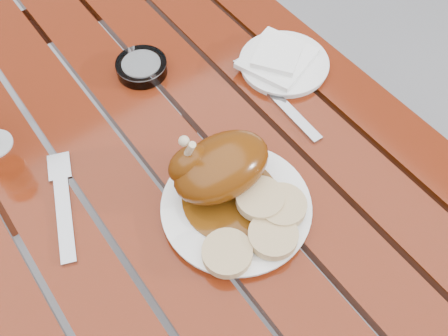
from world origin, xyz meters
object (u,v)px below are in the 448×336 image
Objects in this scene: dinner_plate at (236,207)px; ashtray at (142,67)px; side_plate at (284,64)px; table at (191,247)px.

ashtray reaches higher than dinner_plate.
dinner_plate is 0.33m from side_plate.
ashtray is at bearing 146.72° from side_plate.
ashtray reaches higher than side_plate.
table is at bearing -169.01° from side_plate.
side_plate is at bearing 36.78° from dinner_plate.
ashtray is at bearing 75.77° from table.
ashtray is (0.05, 0.21, 0.39)m from table.
table is 0.41m from dinner_plate.
table is 0.44m from ashtray.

